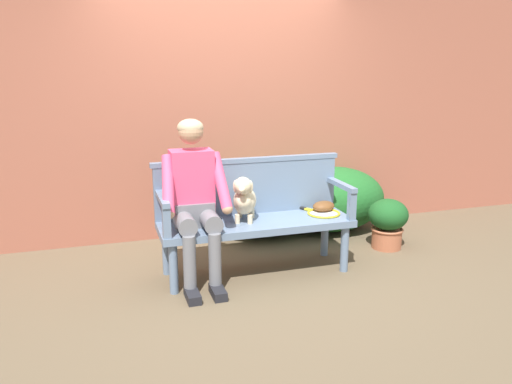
{
  "coord_description": "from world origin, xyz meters",
  "views": [
    {
      "loc": [
        -1.25,
        -3.94,
        1.76
      ],
      "look_at": [
        0.0,
        0.0,
        0.72
      ],
      "focal_mm": 35.86,
      "sensor_mm": 36.0,
      "label": 1
    }
  ],
  "objects_px": {
    "person_seated": "(194,195)",
    "baseball_glove": "(324,206)",
    "dog_on_bench": "(244,198)",
    "tennis_racket": "(321,213)",
    "potted_plant": "(388,221)",
    "garden_bench": "(256,228)"
  },
  "relations": [
    {
      "from": "person_seated",
      "to": "baseball_glove",
      "type": "height_order",
      "value": "person_seated"
    },
    {
      "from": "tennis_racket",
      "to": "potted_plant",
      "type": "xyz_separation_m",
      "value": [
        0.8,
        0.18,
        -0.21
      ]
    },
    {
      "from": "garden_bench",
      "to": "person_seated",
      "type": "relative_size",
      "value": 1.22
    },
    {
      "from": "person_seated",
      "to": "dog_on_bench",
      "type": "bearing_deg",
      "value": 2.6
    },
    {
      "from": "dog_on_bench",
      "to": "potted_plant",
      "type": "relative_size",
      "value": 0.82
    },
    {
      "from": "person_seated",
      "to": "tennis_racket",
      "type": "distance_m",
      "value": 1.17
    },
    {
      "from": "garden_bench",
      "to": "tennis_racket",
      "type": "bearing_deg",
      "value": 2.02
    },
    {
      "from": "tennis_racket",
      "to": "garden_bench",
      "type": "bearing_deg",
      "value": -177.98
    },
    {
      "from": "garden_bench",
      "to": "person_seated",
      "type": "height_order",
      "value": "person_seated"
    },
    {
      "from": "person_seated",
      "to": "potted_plant",
      "type": "distance_m",
      "value": 2.0
    },
    {
      "from": "person_seated",
      "to": "tennis_racket",
      "type": "relative_size",
      "value": 2.39
    },
    {
      "from": "garden_bench",
      "to": "baseball_glove",
      "type": "bearing_deg",
      "value": 8.02
    },
    {
      "from": "person_seated",
      "to": "potted_plant",
      "type": "xyz_separation_m",
      "value": [
        1.94,
        0.22,
        -0.46
      ]
    },
    {
      "from": "garden_bench",
      "to": "dog_on_bench",
      "type": "distance_m",
      "value": 0.28
    },
    {
      "from": "dog_on_bench",
      "to": "tennis_racket",
      "type": "height_order",
      "value": "dog_on_bench"
    },
    {
      "from": "garden_bench",
      "to": "person_seated",
      "type": "distance_m",
      "value": 0.62
    },
    {
      "from": "tennis_racket",
      "to": "baseball_glove",
      "type": "distance_m",
      "value": 0.1
    },
    {
      "from": "person_seated",
      "to": "potted_plant",
      "type": "height_order",
      "value": "person_seated"
    },
    {
      "from": "dog_on_bench",
      "to": "tennis_racket",
      "type": "xyz_separation_m",
      "value": [
        0.71,
        0.02,
        -0.19
      ]
    },
    {
      "from": "dog_on_bench",
      "to": "baseball_glove",
      "type": "xyz_separation_m",
      "value": [
        0.77,
        0.09,
        -0.16
      ]
    },
    {
      "from": "baseball_glove",
      "to": "potted_plant",
      "type": "relative_size",
      "value": 0.45
    },
    {
      "from": "garden_bench",
      "to": "dog_on_bench",
      "type": "bearing_deg",
      "value": 178.55
    }
  ]
}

